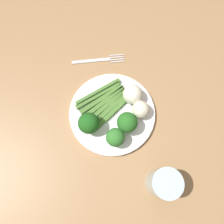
% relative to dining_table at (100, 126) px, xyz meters
% --- Properties ---
extents(ground_plane, '(6.00, 6.00, 0.02)m').
position_rel_dining_table_xyz_m(ground_plane, '(0.00, 0.00, -0.68)').
color(ground_plane, tan).
extents(dining_table, '(1.48, 1.04, 0.76)m').
position_rel_dining_table_xyz_m(dining_table, '(0.00, 0.00, 0.00)').
color(dining_table, '#9E754C').
rests_on(dining_table, ground_plane).
extents(plate, '(0.25, 0.25, 0.01)m').
position_rel_dining_table_xyz_m(plate, '(-0.01, 0.04, 0.10)').
color(plate, white).
rests_on(plate, dining_table).
extents(asparagus_bundle, '(0.16, 0.17, 0.01)m').
position_rel_dining_table_xyz_m(asparagus_bundle, '(-0.04, 0.02, 0.11)').
color(asparagus_bundle, '#47752D').
rests_on(asparagus_bundle, plate).
extents(broccoli_left, '(0.06, 0.06, 0.07)m').
position_rel_dining_table_xyz_m(broccoli_left, '(0.03, 0.08, 0.14)').
color(broccoli_left, '#568E33').
rests_on(broccoli_left, plate).
extents(broccoli_back, '(0.06, 0.06, 0.07)m').
position_rel_dining_table_xyz_m(broccoli_back, '(0.03, -0.02, 0.15)').
color(broccoli_back, '#4C7F2B').
rests_on(broccoli_back, plate).
extents(broccoli_back_right, '(0.05, 0.05, 0.06)m').
position_rel_dining_table_xyz_m(broccoli_back_right, '(0.06, 0.05, 0.14)').
color(broccoli_back_right, '#609E3D').
rests_on(broccoli_back_right, plate).
extents(cauliflower_edge, '(0.06, 0.06, 0.06)m').
position_rel_dining_table_xyz_m(cauliflower_edge, '(-0.06, 0.10, 0.13)').
color(cauliflower_edge, white).
rests_on(cauliflower_edge, plate).
extents(cauliflower_near_fork, '(0.05, 0.05, 0.05)m').
position_rel_dining_table_xyz_m(cauliflower_near_fork, '(-0.01, 0.12, 0.13)').
color(cauliflower_near_fork, silver).
rests_on(cauliflower_near_fork, plate).
extents(fork, '(0.04, 0.17, 0.00)m').
position_rel_dining_table_xyz_m(fork, '(-0.19, -0.00, 0.09)').
color(fork, silver).
rests_on(fork, dining_table).
extents(water_glass, '(0.07, 0.07, 0.10)m').
position_rel_dining_table_xyz_m(water_glass, '(0.18, 0.16, 0.14)').
color(water_glass, silver).
rests_on(water_glass, dining_table).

